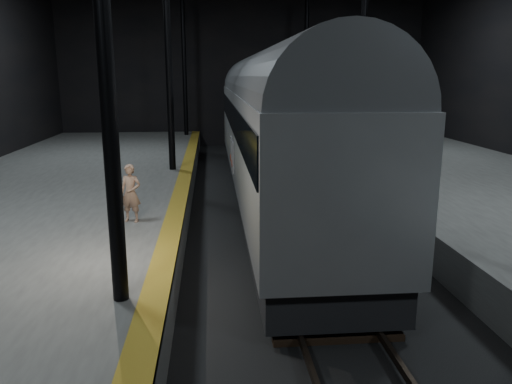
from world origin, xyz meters
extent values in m
plane|color=black|center=(0.00, 0.00, 0.00)|extent=(44.00, 44.00, 0.00)
cube|color=#91611A|center=(-3.25, 0.00, 1.00)|extent=(0.50, 43.80, 0.01)
cube|color=#3F3328|center=(-0.72, 0.00, 0.17)|extent=(0.08, 43.00, 0.14)
cube|color=#3F3328|center=(0.72, 0.00, 0.17)|extent=(0.08, 43.00, 0.14)
cube|color=black|center=(0.00, 0.00, 0.06)|extent=(2.40, 42.00, 0.12)
cylinder|color=black|center=(-3.80, 8.00, 6.00)|extent=(0.26, 0.26, 10.00)
cylinder|color=black|center=(3.80, 8.00, 6.00)|extent=(0.26, 0.26, 10.00)
cylinder|color=black|center=(-3.80, 20.00, 6.00)|extent=(0.26, 0.26, 10.00)
cylinder|color=black|center=(3.80, 20.00, 6.00)|extent=(0.26, 0.26, 10.00)
cube|color=#ACAFB5|center=(0.00, 5.82, 2.60)|extent=(2.95, 20.37, 3.06)
cube|color=black|center=(0.00, 5.82, 0.68)|extent=(2.70, 19.97, 0.87)
cube|color=black|center=(0.00, 5.82, 3.31)|extent=(3.02, 20.07, 0.92)
cylinder|color=slate|center=(0.00, 5.82, 4.13)|extent=(2.90, 20.17, 2.90)
cube|color=black|center=(0.00, -1.31, 0.31)|extent=(1.83, 2.24, 0.36)
cube|color=black|center=(0.00, 12.95, 0.31)|extent=(1.83, 2.24, 0.36)
cube|color=silver|center=(-1.51, 4.80, 1.99)|extent=(0.04, 0.76, 1.07)
cube|color=silver|center=(-1.51, 6.02, 1.99)|extent=(0.04, 0.76, 1.07)
cylinder|color=#AE2F15|center=(-1.53, 4.98, 1.73)|extent=(0.03, 0.26, 0.26)
cylinder|color=#AE2F15|center=(-1.53, 6.21, 1.73)|extent=(0.03, 0.26, 0.26)
imported|color=#9F7861|center=(-4.31, 0.66, 1.75)|extent=(0.62, 0.49, 1.50)
camera|label=1|loc=(-2.22, -12.00, 4.70)|focal=35.00mm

